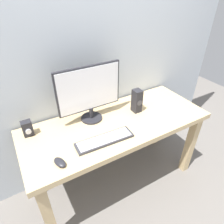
{
  "coord_description": "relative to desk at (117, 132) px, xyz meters",
  "views": [
    {
      "loc": [
        -0.72,
        -1.15,
        1.81
      ],
      "look_at": [
        -0.05,
        0.0,
        0.9
      ],
      "focal_mm": 31.6,
      "sensor_mm": 36.0,
      "label": 1
    }
  ],
  "objects": [
    {
      "name": "mouse",
      "position": [
        -0.57,
        -0.21,
        0.13
      ],
      "size": [
        0.09,
        0.12,
        0.03
      ],
      "primitive_type": "ellipsoid",
      "rotation": [
        0.0,
        0.0,
        0.28
      ],
      "color": "#232328",
      "rests_on": "desk"
    },
    {
      "name": "desk",
      "position": [
        0.0,
        0.0,
        0.0
      ],
      "size": [
        1.62,
        0.66,
        0.78
      ],
      "color": "tan",
      "rests_on": "ground_plane"
    },
    {
      "name": "monitor",
      "position": [
        -0.17,
        0.16,
        0.38
      ],
      "size": [
        0.55,
        0.19,
        0.48
      ],
      "color": "#232328",
      "rests_on": "desk"
    },
    {
      "name": "speaker_right",
      "position": [
        0.24,
        0.06,
        0.23
      ],
      "size": [
        0.07,
        0.09,
        0.22
      ],
      "color": "#232328",
      "rests_on": "desk"
    },
    {
      "name": "wall_back",
      "position": [
        0.0,
        0.37,
        0.84
      ],
      "size": [
        2.93,
        0.04,
        3.0
      ],
      "primitive_type": "cube",
      "color": "#B2BCC6",
      "rests_on": "ground_plane"
    },
    {
      "name": "ground_plane",
      "position": [
        0.0,
        0.0,
        -0.66
      ],
      "size": [
        6.0,
        6.0,
        0.0
      ],
      "primitive_type": "plane",
      "color": "slate"
    },
    {
      "name": "keyboard_primary",
      "position": [
        -0.21,
        -0.16,
        0.13
      ],
      "size": [
        0.46,
        0.15,
        0.02
      ],
      "color": "#333338",
      "rests_on": "desk"
    },
    {
      "name": "audio_controller",
      "position": [
        -0.69,
        0.2,
        0.18
      ],
      "size": [
        0.08,
        0.07,
        0.13
      ],
      "color": "#232328",
      "rests_on": "desk"
    }
  ]
}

